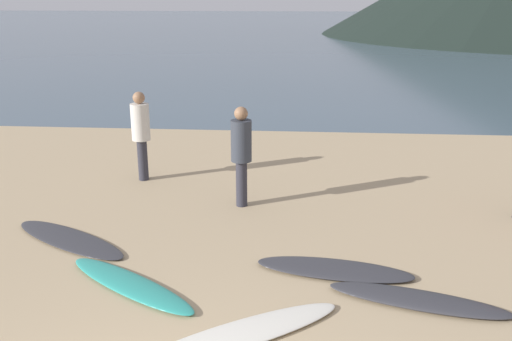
{
  "coord_description": "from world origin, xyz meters",
  "views": [
    {
      "loc": [
        1.09,
        -2.91,
        3.58
      ],
      "look_at": [
        0.35,
        6.29,
        0.6
      ],
      "focal_mm": 38.88,
      "sensor_mm": 36.0,
      "label": 1
    }
  ],
  "objects_px": {
    "surfboard_0": "(69,239)",
    "person_0": "(141,129)",
    "surfboard_2": "(242,333)",
    "person_1": "(241,149)",
    "surfboard_1": "(130,284)",
    "surfboard_3": "(334,269)",
    "surfboard_4": "(418,300)"
  },
  "relations": [
    {
      "from": "surfboard_3",
      "to": "person_0",
      "type": "distance_m",
      "value": 5.17
    },
    {
      "from": "person_1",
      "to": "surfboard_0",
      "type": "bearing_deg",
      "value": 176.44
    },
    {
      "from": "surfboard_2",
      "to": "person_1",
      "type": "bearing_deg",
      "value": 63.3
    },
    {
      "from": "surfboard_0",
      "to": "surfboard_1",
      "type": "bearing_deg",
      "value": -13.65
    },
    {
      "from": "surfboard_2",
      "to": "person_1",
      "type": "height_order",
      "value": "person_1"
    },
    {
      "from": "surfboard_0",
      "to": "surfboard_2",
      "type": "xyz_separation_m",
      "value": [
        2.85,
        -2.22,
        0.01
      ]
    },
    {
      "from": "surfboard_1",
      "to": "surfboard_3",
      "type": "xyz_separation_m",
      "value": [
        2.61,
        0.61,
        0.0
      ]
    },
    {
      "from": "surfboard_3",
      "to": "person_0",
      "type": "height_order",
      "value": "person_0"
    },
    {
      "from": "surfboard_0",
      "to": "person_1",
      "type": "bearing_deg",
      "value": 64.66
    },
    {
      "from": "surfboard_2",
      "to": "surfboard_3",
      "type": "bearing_deg",
      "value": 22.25
    },
    {
      "from": "surfboard_2",
      "to": "surfboard_1",
      "type": "bearing_deg",
      "value": 115.82
    },
    {
      "from": "surfboard_4",
      "to": "person_1",
      "type": "relative_size",
      "value": 1.22
    },
    {
      "from": "person_0",
      "to": "person_1",
      "type": "distance_m",
      "value": 2.44
    },
    {
      "from": "surfboard_2",
      "to": "surfboard_4",
      "type": "bearing_deg",
      "value": -10.45
    },
    {
      "from": "surfboard_1",
      "to": "surfboard_3",
      "type": "height_order",
      "value": "surfboard_3"
    },
    {
      "from": "surfboard_4",
      "to": "person_1",
      "type": "height_order",
      "value": "person_1"
    },
    {
      "from": "surfboard_0",
      "to": "surfboard_2",
      "type": "height_order",
      "value": "surfboard_2"
    },
    {
      "from": "surfboard_0",
      "to": "surfboard_4",
      "type": "relative_size",
      "value": 1.07
    },
    {
      "from": "surfboard_0",
      "to": "surfboard_4",
      "type": "bearing_deg",
      "value": 14.65
    },
    {
      "from": "surfboard_3",
      "to": "surfboard_4",
      "type": "distance_m",
      "value": 1.19
    },
    {
      "from": "surfboard_0",
      "to": "person_0",
      "type": "distance_m",
      "value": 3.1
    },
    {
      "from": "surfboard_2",
      "to": "person_0",
      "type": "xyz_separation_m",
      "value": [
        -2.51,
        5.13,
        1.01
      ]
    },
    {
      "from": "surfboard_2",
      "to": "person_1",
      "type": "xyz_separation_m",
      "value": [
        -0.41,
        3.88,
        1.0
      ]
    },
    {
      "from": "surfboard_0",
      "to": "person_0",
      "type": "xyz_separation_m",
      "value": [
        0.34,
        2.91,
        1.01
      ]
    },
    {
      "from": "surfboard_0",
      "to": "surfboard_2",
      "type": "distance_m",
      "value": 3.61
    },
    {
      "from": "person_1",
      "to": "surfboard_4",
      "type": "bearing_deg",
      "value": -89.0
    },
    {
      "from": "surfboard_0",
      "to": "surfboard_3",
      "type": "xyz_separation_m",
      "value": [
        3.93,
        -0.67,
        0.01
      ]
    },
    {
      "from": "surfboard_3",
      "to": "surfboard_4",
      "type": "xyz_separation_m",
      "value": [
        0.96,
        -0.71,
        0.01
      ]
    },
    {
      "from": "surfboard_2",
      "to": "person_1",
      "type": "relative_size",
      "value": 1.39
    },
    {
      "from": "surfboard_1",
      "to": "surfboard_2",
      "type": "xyz_separation_m",
      "value": [
        1.53,
        -0.94,
        -0.01
      ]
    },
    {
      "from": "surfboard_0",
      "to": "person_1",
      "type": "height_order",
      "value": "person_1"
    },
    {
      "from": "surfboard_2",
      "to": "surfboard_3",
      "type": "xyz_separation_m",
      "value": [
        1.08,
        1.54,
        0.01
      ]
    }
  ]
}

